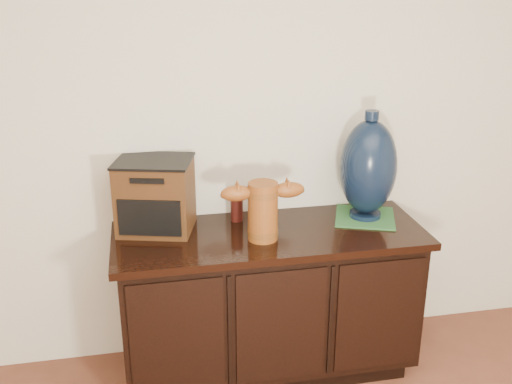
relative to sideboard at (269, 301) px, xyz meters
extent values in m
plane|color=silver|center=(0.00, 0.27, 0.91)|extent=(4.50, 0.00, 4.50)
cube|color=black|center=(0.00, 0.00, -0.35)|extent=(1.29, 0.45, 0.08)
cube|color=black|center=(0.00, 0.00, 0.01)|extent=(1.40, 0.50, 0.64)
cube|color=black|center=(0.00, 0.00, 0.35)|extent=(1.46, 0.56, 0.03)
cube|color=black|center=(-0.47, -0.25, 0.01)|extent=(0.41, 0.01, 0.56)
cube|color=black|center=(0.00, -0.25, 0.01)|extent=(0.41, 0.01, 0.56)
cube|color=black|center=(0.47, -0.25, 0.01)|extent=(0.41, 0.01, 0.56)
cylinder|color=brown|center=(-0.05, -0.07, 0.50)|extent=(0.14, 0.14, 0.27)
cylinder|color=#421F0C|center=(-0.05, -0.07, 0.40)|extent=(0.14, 0.14, 0.03)
cylinder|color=#421F0C|center=(-0.05, -0.07, 0.59)|extent=(0.14, 0.14, 0.03)
ellipsoid|color=brown|center=(-0.16, -0.07, 0.60)|extent=(0.14, 0.07, 0.07)
ellipsoid|color=brown|center=(0.07, -0.07, 0.60)|extent=(0.14, 0.07, 0.07)
cube|color=#432510|center=(-0.51, 0.14, 0.53)|extent=(0.39, 0.34, 0.33)
cube|color=black|center=(-0.55, 0.01, 0.48)|extent=(0.28, 0.08, 0.17)
cube|color=black|center=(-0.51, 0.14, 0.71)|extent=(0.40, 0.36, 0.01)
cube|color=#2B602F|center=(0.50, 0.08, 0.37)|extent=(0.37, 0.37, 0.01)
cylinder|color=black|center=(0.50, 0.08, 0.39)|extent=(0.15, 0.15, 0.02)
ellipsoid|color=black|center=(0.50, 0.08, 0.63)|extent=(0.35, 0.35, 0.47)
cylinder|color=black|center=(0.50, 0.08, 0.89)|extent=(0.07, 0.07, 0.04)
cylinder|color=#57150F|center=(-0.13, 0.17, 0.44)|extent=(0.06, 0.06, 0.15)
cylinder|color=silver|center=(-0.13, 0.17, 0.53)|extent=(0.06, 0.06, 0.03)
camera|label=1|loc=(-0.56, -2.50, 1.53)|focal=42.00mm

